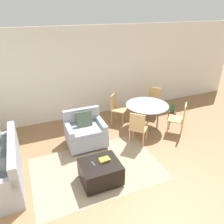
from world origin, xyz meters
name	(u,v)px	position (x,y,z in m)	size (l,w,h in m)	color
ground_plane	(131,194)	(0.00, 0.00, 0.00)	(20.00, 20.00, 0.00)	#936B47
wall_back	(77,75)	(0.00, 3.59, 1.38)	(12.00, 0.06, 2.75)	white
area_rug	(97,168)	(-0.34, 0.94, 0.00)	(2.76, 1.85, 0.01)	gray
armchair	(85,132)	(-0.28, 1.97, 0.35)	(0.96, 0.83, 0.88)	#999EA8
ottoman	(100,172)	(-0.40, 0.55, 0.24)	(0.77, 0.66, 0.45)	black
book_stack	(104,160)	(-0.29, 0.60, 0.47)	(0.24, 0.15, 0.05)	gold
tv_remote_primary	(93,164)	(-0.53, 0.59, 0.45)	(0.06, 0.15, 0.01)	#333338
dining_table	(147,107)	(1.59, 2.10, 0.66)	(1.20, 1.20, 0.73)	#99A8AD
dining_chair_near_left	(138,126)	(0.94, 1.45, 0.52)	(0.59, 0.59, 0.90)	tan
dining_chair_near_right	(180,117)	(2.24, 1.45, 0.52)	(0.59, 0.59, 0.90)	tan
dining_chair_far_left	(117,106)	(0.94, 2.75, 0.52)	(0.59, 0.59, 0.90)	tan
dining_chair_far_right	(154,100)	(2.24, 2.75, 0.52)	(0.59, 0.59, 0.90)	tan
potted_plant_small	(172,112)	(2.66, 2.27, 0.21)	(0.23, 0.23, 0.70)	brown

